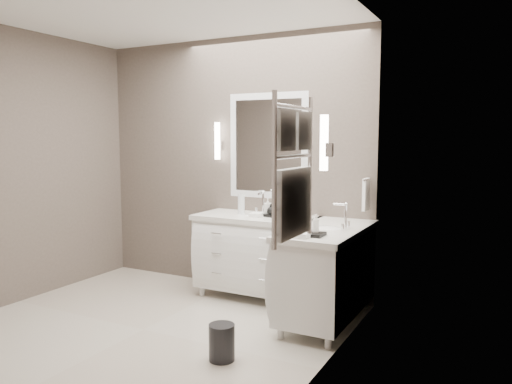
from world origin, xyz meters
The scene contains 20 objects.
floor centered at (0.00, 0.00, -0.01)m, with size 3.20×3.00×0.01m, color beige.
ceiling centered at (0.00, 0.00, 2.71)m, with size 3.20×3.00×0.01m, color white.
wall_back centered at (0.00, 1.50, 1.35)m, with size 3.20×0.01×2.70m, color #524842.
wall_left centered at (-1.60, 0.00, 1.35)m, with size 0.01×3.00×2.70m, color #524842.
wall_right centered at (1.60, 0.00, 1.35)m, with size 0.01×3.00×2.70m, color #524842.
vanity_back centered at (0.45, 1.23, 0.49)m, with size 1.24×0.59×0.97m.
vanity_right centered at (1.33, 0.90, 0.49)m, with size 0.59×1.24×0.97m.
mirror_back centered at (0.45, 1.49, 1.55)m, with size 0.90×0.02×1.10m.
mirror_right centered at (1.59, 0.80, 1.55)m, with size 0.02×0.90×1.10m.
sconce_back centered at (-0.13, 1.43, 1.59)m, with size 0.06×0.06×0.40m.
sconce_right centered at (1.53, 0.22, 1.59)m, with size 0.06×0.06×0.40m.
towel_bar_corner centered at (1.54, 1.36, 1.12)m, with size 0.03×0.22×0.30m.
towel_ladder centered at (1.55, -0.40, 1.39)m, with size 0.06×0.58×0.90m.
waste_bin centered at (0.90, -0.19, 0.14)m, with size 0.19×0.19×0.27m, color black.
amenity_tray_back centered at (0.59, 1.24, 0.86)m, with size 0.18×0.13×0.03m, color black.
amenity_tray_right centered at (1.36, 0.51, 0.86)m, with size 0.13×0.17×0.03m, color black.
water_bottle centered at (0.26, 1.25, 0.95)m, with size 0.07×0.07×0.20m, color silver.
soap_bottle_a centered at (0.56, 1.26, 0.95)m, with size 0.07×0.07×0.15m, color white.
soap_bottle_b centered at (0.62, 1.21, 0.93)m, with size 0.08×0.08×0.10m, color black.
soap_bottle_c centered at (1.36, 0.51, 0.95)m, with size 0.06×0.06×0.15m, color white.
Camera 1 is at (2.76, -3.20, 1.64)m, focal length 35.00 mm.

